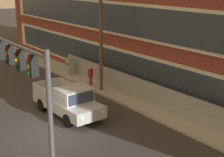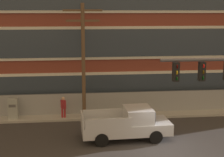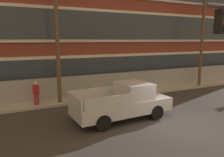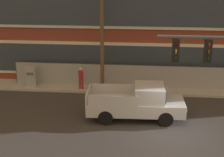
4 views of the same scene
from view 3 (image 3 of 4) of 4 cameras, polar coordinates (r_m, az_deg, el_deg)
The scene contains 7 objects.
ground_plane at distance 11.65m, azimuth 16.51°, elevation -11.92°, with size 160.00×160.00×0.00m, color #333030.
sidewalk_building_side at distance 17.13m, azimuth 0.59°, elevation -4.11°, with size 80.00×2.16×0.16m, color #9E9B93.
chain_link_fence at distance 19.10m, azimuth 10.56°, elevation -0.32°, with size 29.18×0.06×1.74m.
pickup_truck_silver at distance 11.96m, azimuth 3.06°, elevation -6.17°, with size 5.51×2.36×1.95m.
utility_pole_near_corner at distance 14.57m, azimuth -14.16°, elevation 11.11°, with size 2.70×0.26×8.25m.
utility_pole_midblock at distance 21.16m, azimuth 22.52°, elevation 10.18°, with size 2.15×0.26×8.38m.
pedestrian_near_cabinet at distance 14.71m, azimuth -19.23°, elevation -3.48°, with size 0.40×0.47×1.69m.
Camera 3 is at (-7.44, -7.87, 4.28)m, focal length 35.00 mm.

